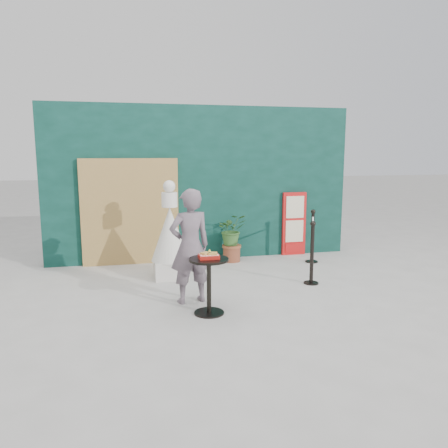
% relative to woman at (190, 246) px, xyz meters
% --- Properties ---
extents(ground, '(60.00, 60.00, 0.00)m').
position_rel_woman_xyz_m(ground, '(0.64, -0.56, -0.81)').
color(ground, '#ADAAA5').
rests_on(ground, ground).
extents(back_wall, '(6.00, 0.30, 3.00)m').
position_rel_woman_xyz_m(back_wall, '(0.64, 2.59, 0.69)').
color(back_wall, '#0A2F27').
rests_on(back_wall, ground).
extents(bamboo_fence, '(1.80, 0.08, 2.00)m').
position_rel_woman_xyz_m(bamboo_fence, '(-0.76, 2.38, 0.19)').
color(bamboo_fence, tan).
rests_on(bamboo_fence, ground).
extents(woman, '(0.66, 0.50, 1.62)m').
position_rel_woman_xyz_m(woman, '(0.00, 0.00, 0.00)').
color(woman, slate).
rests_on(woman, ground).
extents(menu_board, '(0.50, 0.07, 1.30)m').
position_rel_woman_xyz_m(menu_board, '(2.54, 2.39, -0.16)').
color(menu_board, red).
rests_on(menu_board, ground).
extents(statue, '(0.65, 0.65, 1.66)m').
position_rel_woman_xyz_m(statue, '(-0.14, 1.29, -0.14)').
color(statue, silver).
rests_on(statue, ground).
extents(cafe_table, '(0.52, 0.52, 0.75)m').
position_rel_woman_xyz_m(cafe_table, '(0.17, -0.51, -0.31)').
color(cafe_table, black).
rests_on(cafe_table, ground).
extents(food_basket, '(0.26, 0.19, 0.11)m').
position_rel_woman_xyz_m(food_basket, '(0.17, -0.51, -0.02)').
color(food_basket, '#AB1912').
rests_on(food_basket, cafe_table).
extents(planter, '(0.55, 0.48, 0.94)m').
position_rel_woman_xyz_m(planter, '(1.15, 2.14, -0.27)').
color(planter, brown).
rests_on(planter, ground).
extents(stanchion_barrier, '(0.84, 1.54, 1.03)m').
position_rel_woman_xyz_m(stanchion_barrier, '(2.34, 1.07, -0.32)').
color(stanchion_barrier, black).
rests_on(stanchion_barrier, ground).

